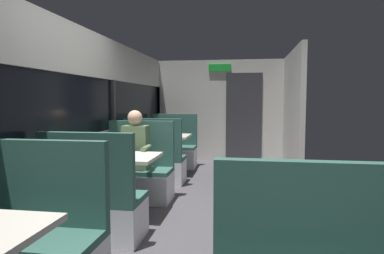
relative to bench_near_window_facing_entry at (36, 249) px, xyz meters
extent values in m
cube|color=#423F44|center=(0.89, 1.39, -0.34)|extent=(3.30, 9.20, 0.02)
cube|color=beige|center=(-0.56, 1.39, 0.15)|extent=(0.08, 8.40, 0.95)
cube|color=beige|center=(-0.56, 1.39, 1.67)|extent=(0.08, 8.40, 0.60)
cube|color=black|center=(-0.57, 1.39, 1.00)|extent=(0.03, 8.40, 0.75)
cube|color=#2D2D30|center=(-0.54, 2.79, 1.00)|extent=(0.06, 0.08, 0.75)
cube|color=#2D2D30|center=(-0.54, 5.59, 1.00)|extent=(0.06, 0.08, 0.75)
cube|color=beige|center=(0.89, 5.59, 0.82)|extent=(2.90, 0.08, 2.30)
cube|color=#333338|center=(1.44, 5.54, 0.67)|extent=(0.80, 0.04, 2.00)
cube|color=green|center=(0.89, 5.53, 1.79)|extent=(0.50, 0.03, 0.16)
cube|color=beige|center=(2.34, 4.39, 0.82)|extent=(0.08, 2.40, 2.30)
cube|color=#2D564C|center=(0.00, -0.04, 0.09)|extent=(0.95, 0.50, 0.06)
cube|color=#2D564C|center=(0.00, 0.17, 0.45)|extent=(0.95, 0.08, 0.65)
cylinder|color=#9E9EA3|center=(0.00, 1.64, 0.02)|extent=(0.10, 0.10, 0.70)
cube|color=beige|center=(0.00, 1.64, 0.39)|extent=(0.90, 0.70, 0.04)
cube|color=silver|center=(0.00, 0.98, -0.13)|extent=(0.95, 0.50, 0.39)
cube|color=#2D564C|center=(0.00, 0.98, 0.09)|extent=(0.95, 0.50, 0.06)
cube|color=#2D564C|center=(0.00, 0.77, 0.45)|extent=(0.95, 0.08, 0.65)
cube|color=silver|center=(0.00, 2.30, -0.13)|extent=(0.95, 0.50, 0.39)
cube|color=#2D564C|center=(0.00, 2.30, 0.09)|extent=(0.95, 0.50, 0.06)
cube|color=#2D564C|center=(0.00, 2.51, 0.45)|extent=(0.95, 0.08, 0.65)
cylinder|color=#9E9EA3|center=(0.00, 3.98, 0.02)|extent=(0.10, 0.10, 0.70)
cube|color=beige|center=(0.00, 3.98, 0.39)|extent=(0.90, 0.70, 0.04)
cube|color=silver|center=(0.00, 3.32, -0.13)|extent=(0.95, 0.50, 0.39)
cube|color=#2D564C|center=(0.00, 3.32, 0.09)|extent=(0.95, 0.50, 0.06)
cube|color=#2D564C|center=(0.00, 3.11, 0.45)|extent=(0.95, 0.08, 0.65)
cube|color=silver|center=(0.00, 4.64, -0.13)|extent=(0.95, 0.50, 0.39)
cube|color=#2D564C|center=(0.00, 4.64, 0.09)|extent=(0.95, 0.50, 0.06)
cube|color=#2D564C|center=(0.00, 4.85, 0.45)|extent=(0.95, 0.08, 0.65)
cube|color=#2D564C|center=(1.79, -0.43, 0.45)|extent=(0.95, 0.08, 0.65)
cube|color=#26262D|center=(0.00, 2.30, -0.10)|extent=(0.30, 0.36, 0.45)
cube|color=#59724C|center=(0.00, 2.25, 0.42)|extent=(0.34, 0.22, 0.60)
sphere|color=tan|center=(0.00, 2.23, 0.83)|extent=(0.20, 0.20, 0.20)
cylinder|color=#59724C|center=(-0.20, 2.07, 0.44)|extent=(0.07, 0.28, 0.07)
cylinder|color=#59724C|center=(0.20, 2.07, 0.44)|extent=(0.07, 0.28, 0.07)
cylinder|color=white|center=(0.18, 4.07, 0.46)|extent=(0.07, 0.07, 0.09)
camera|label=1|loc=(1.47, -2.13, 1.07)|focal=31.49mm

